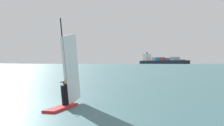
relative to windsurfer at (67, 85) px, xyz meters
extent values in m
cube|color=red|center=(0.00, -0.60, -1.03)|extent=(0.60, 2.53, 0.12)
cylinder|color=black|center=(0.00, -0.28, 1.10)|extent=(0.06, 0.92, 4.15)
cube|color=white|center=(0.00, 0.49, 0.74)|extent=(0.05, 2.34, 3.77)
cylinder|color=black|center=(0.00, 0.13, 0.16)|extent=(0.04, 1.67, 0.04)
cylinder|color=black|center=(0.00, -0.25, -0.48)|extent=(0.32, 0.50, 1.03)
sphere|color=tan|center=(0.00, -0.25, 0.14)|extent=(0.22, 0.22, 0.22)
cube|color=black|center=(-81.87, 869.78, 4.25)|extent=(170.92, 157.08, 10.69)
cube|color=silver|center=(-140.21, 922.10, 21.34)|extent=(27.45, 27.93, 23.50)
cylinder|color=black|center=(-140.21, 922.10, 36.10)|extent=(4.00, 4.00, 6.00)
cube|color=#99999E|center=(-104.65, 890.21, 14.79)|extent=(29.93, 30.25, 10.40)
cube|color=#1E66AD|center=(-88.78, 875.98, 14.79)|extent=(29.93, 30.25, 10.40)
cube|color=red|center=(-72.92, 861.75, 13.49)|extent=(29.93, 30.25, 7.80)
cube|color=#1E66AD|center=(-57.05, 847.52, 12.19)|extent=(29.93, 30.25, 5.20)
cube|color=#99999E|center=(-41.19, 833.29, 14.79)|extent=(29.93, 30.25, 10.40)
cube|color=#99999E|center=(-25.32, 819.06, 10.89)|extent=(29.93, 30.25, 2.60)
camera|label=1|loc=(5.85, -12.19, 1.06)|focal=43.59mm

